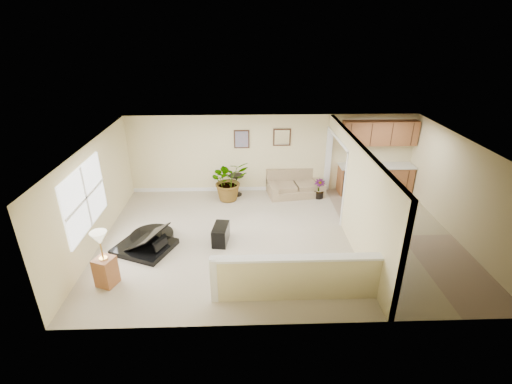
{
  "coord_description": "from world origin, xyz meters",
  "views": [
    {
      "loc": [
        -0.88,
        -8.15,
        5.05
      ],
      "look_at": [
        -0.59,
        0.4,
        1.12
      ],
      "focal_mm": 26.0,
      "sensor_mm": 36.0,
      "label": 1
    }
  ],
  "objects_px": {
    "piano_bench": "(221,234)",
    "lamp_stand": "(104,263)",
    "piano": "(142,229)",
    "palm_plant": "(229,181)",
    "loveseat": "(295,183)",
    "accent_table": "(236,182)",
    "small_plant": "(319,190)"
  },
  "relations": [
    {
      "from": "palm_plant",
      "to": "loveseat",
      "type": "bearing_deg",
      "value": 9.75
    },
    {
      "from": "piano_bench",
      "to": "lamp_stand",
      "type": "relative_size",
      "value": 0.54
    },
    {
      "from": "accent_table",
      "to": "piano_bench",
      "type": "bearing_deg",
      "value": -97.19
    },
    {
      "from": "loveseat",
      "to": "lamp_stand",
      "type": "distance_m",
      "value": 6.34
    },
    {
      "from": "small_plant",
      "to": "piano_bench",
      "type": "bearing_deg",
      "value": -139.53
    },
    {
      "from": "small_plant",
      "to": "piano",
      "type": "bearing_deg",
      "value": -151.1
    },
    {
      "from": "accent_table",
      "to": "loveseat",
      "type": "bearing_deg",
      "value": 1.71
    },
    {
      "from": "piano",
      "to": "palm_plant",
      "type": "distance_m",
      "value": 3.32
    },
    {
      "from": "palm_plant",
      "to": "small_plant",
      "type": "distance_m",
      "value": 2.83
    },
    {
      "from": "small_plant",
      "to": "lamp_stand",
      "type": "xyz_separation_m",
      "value": [
        -5.25,
        -4.08,
        0.28
      ]
    },
    {
      "from": "accent_table",
      "to": "lamp_stand",
      "type": "height_order",
      "value": "lamp_stand"
    },
    {
      "from": "palm_plant",
      "to": "small_plant",
      "type": "relative_size",
      "value": 2.39
    },
    {
      "from": "accent_table",
      "to": "lamp_stand",
      "type": "distance_m",
      "value": 5.12
    },
    {
      "from": "accent_table",
      "to": "palm_plant",
      "type": "bearing_deg",
      "value": -125.88
    },
    {
      "from": "piano_bench",
      "to": "palm_plant",
      "type": "height_order",
      "value": "palm_plant"
    },
    {
      "from": "piano",
      "to": "palm_plant",
      "type": "bearing_deg",
      "value": 76.03
    },
    {
      "from": "palm_plant",
      "to": "piano",
      "type": "bearing_deg",
      "value": -127.2
    },
    {
      "from": "accent_table",
      "to": "piano",
      "type": "bearing_deg",
      "value": -127.06
    },
    {
      "from": "loveseat",
      "to": "small_plant",
      "type": "xyz_separation_m",
      "value": [
        0.71,
        -0.35,
        -0.12
      ]
    },
    {
      "from": "loveseat",
      "to": "accent_table",
      "type": "distance_m",
      "value": 1.88
    },
    {
      "from": "piano",
      "to": "lamp_stand",
      "type": "distance_m",
      "value": 1.48
    },
    {
      "from": "piano",
      "to": "accent_table",
      "type": "relative_size",
      "value": 2.67
    },
    {
      "from": "piano",
      "to": "small_plant",
      "type": "distance_m",
      "value": 5.51
    },
    {
      "from": "lamp_stand",
      "to": "piano_bench",
      "type": "bearing_deg",
      "value": 34.23
    },
    {
      "from": "piano",
      "to": "palm_plant",
      "type": "relative_size",
      "value": 1.25
    },
    {
      "from": "piano_bench",
      "to": "small_plant",
      "type": "height_order",
      "value": "small_plant"
    },
    {
      "from": "accent_table",
      "to": "small_plant",
      "type": "distance_m",
      "value": 2.61
    },
    {
      "from": "loveseat",
      "to": "small_plant",
      "type": "distance_m",
      "value": 0.8
    },
    {
      "from": "piano_bench",
      "to": "small_plant",
      "type": "distance_m",
      "value": 3.87
    },
    {
      "from": "loveseat",
      "to": "accent_table",
      "type": "height_order",
      "value": "loveseat"
    },
    {
      "from": "small_plant",
      "to": "palm_plant",
      "type": "bearing_deg",
      "value": -179.73
    },
    {
      "from": "palm_plant",
      "to": "lamp_stand",
      "type": "xyz_separation_m",
      "value": [
        -2.44,
        -4.06,
        -0.09
      ]
    }
  ]
}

